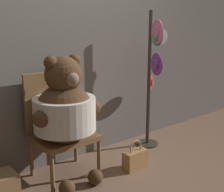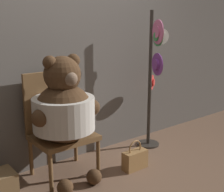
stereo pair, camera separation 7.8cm
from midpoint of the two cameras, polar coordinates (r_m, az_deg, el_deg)
The scene contains 7 objects.
ground_plane at distance 3.25m, azimuth 0.95°, elevation -14.99°, with size 14.00×14.00×0.00m, color brown.
wall_back at distance 3.47m, azimuth -6.92°, elevation 9.38°, with size 8.00×0.10×2.60m.
chair at distance 3.23m, azimuth -9.10°, elevation -4.87°, with size 0.59×0.50×1.05m.
teddy_bear at distance 3.01m, azimuth -8.04°, elevation -2.51°, with size 0.72×0.64×1.25m.
hat_display_rack at distance 3.77m, azimuth 8.24°, elevation 4.17°, with size 0.37×0.43×1.67m.
handbag_on_ground at distance 3.41m, azimuth 4.88°, elevation -11.43°, with size 0.28×0.12×0.32m.
wooden_crate at distance 3.03m, azimuth -19.05°, elevation -15.33°, with size 0.26×0.26×0.26m.
Camera 2 is at (-1.76, -2.23, 1.57)m, focal length 50.00 mm.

